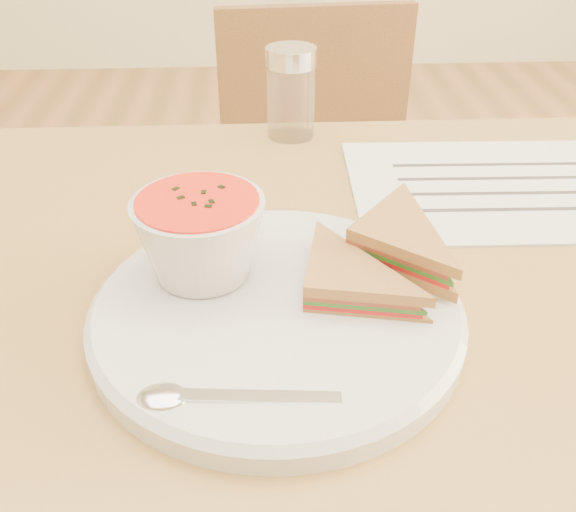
{
  "coord_description": "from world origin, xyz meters",
  "views": [
    {
      "loc": [
        -0.07,
        -0.46,
        1.08
      ],
      "look_at": [
        -0.05,
        -0.04,
        0.8
      ],
      "focal_mm": 40.0,
      "sensor_mm": 36.0,
      "label": 1
    }
  ],
  "objects_px": {
    "chair_far": "(326,249)",
    "soup_bowl": "(201,241)",
    "plate": "(277,314)",
    "condiment_shaker": "(291,93)"
  },
  "relations": [
    {
      "from": "chair_far",
      "to": "soup_bowl",
      "type": "bearing_deg",
      "value": 68.83
    },
    {
      "from": "plate",
      "to": "condiment_shaker",
      "type": "height_order",
      "value": "condiment_shaker"
    },
    {
      "from": "soup_bowl",
      "to": "plate",
      "type": "bearing_deg",
      "value": -34.52
    },
    {
      "from": "soup_bowl",
      "to": "condiment_shaker",
      "type": "relative_size",
      "value": 0.95
    },
    {
      "from": "chair_far",
      "to": "plate",
      "type": "xyz_separation_m",
      "value": [
        -0.11,
        -0.62,
        0.35
      ]
    },
    {
      "from": "chair_far",
      "to": "plate",
      "type": "relative_size",
      "value": 2.78
    },
    {
      "from": "plate",
      "to": "condiment_shaker",
      "type": "distance_m",
      "value": 0.38
    },
    {
      "from": "plate",
      "to": "soup_bowl",
      "type": "xyz_separation_m",
      "value": [
        -0.06,
        0.04,
        0.04
      ]
    },
    {
      "from": "chair_far",
      "to": "condiment_shaker",
      "type": "relative_size",
      "value": 7.34
    },
    {
      "from": "soup_bowl",
      "to": "condiment_shaker",
      "type": "xyz_separation_m",
      "value": [
        0.09,
        0.33,
        0.0
      ]
    }
  ]
}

